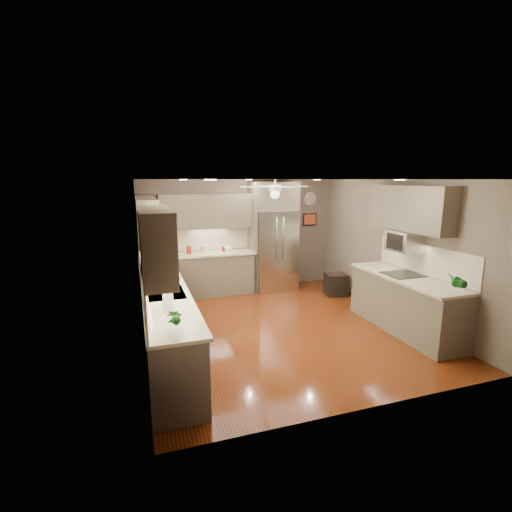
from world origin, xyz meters
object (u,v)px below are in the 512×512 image
canister_c (205,249)px  refrigerator (274,238)px  canister_b (202,250)px  soap_bottle (154,279)px  potted_plant_left (175,317)px  canister_a (189,250)px  bowl (227,250)px  canister_d (223,249)px  potted_plant_right (456,281)px  stool (336,284)px  microwave (405,241)px  paper_towel (168,300)px

canister_c → refrigerator: refrigerator is taller
canister_b → soap_bottle: bearing=-116.7°
potted_plant_left → soap_bottle: bearing=93.3°
canister_a → bowl: canister_a is taller
canister_a → refrigerator: (1.92, -0.06, 0.17)m
canister_d → bowl: bearing=-0.7°
canister_b → potted_plant_right: 4.92m
soap_bottle → stool: soap_bottle is taller
canister_d → potted_plant_right: potted_plant_right is taller
canister_b → potted_plant_left: bearing=-103.9°
canister_a → canister_b: (0.29, 0.02, -0.01)m
canister_c → microwave: (2.91, -2.73, 0.45)m
potted_plant_right → canister_c: bearing=125.0°
canister_d → stool: (2.31, -0.92, -0.76)m
potted_plant_right → canister_b: bearing=125.0°
canister_c → microwave: size_ratio=0.31×
canister_a → stool: bearing=-16.8°
canister_b → soap_bottle: size_ratio=0.68×
canister_c → potted_plant_left: size_ratio=0.56×
potted_plant_left → stool: 5.02m
potted_plant_right → refrigerator: bearing=106.8°
canister_b → canister_c: (0.04, -0.05, 0.02)m
canister_b → potted_plant_right: (2.82, -4.02, 0.11)m
soap_bottle → potted_plant_right: 4.33m
potted_plant_left → bowl: bearing=69.0°
microwave → paper_towel: microwave is taller
potted_plant_left → canister_b: bearing=76.1°
canister_a → bowl: 0.84m
potted_plant_right → bowl: size_ratio=1.66×
canister_d → stool: size_ratio=0.20×
refrigerator → potted_plant_right: bearing=-73.2°
potted_plant_left → paper_towel: bearing=91.2°
bowl → stool: (2.21, -0.92, -0.73)m
canister_d → microwave: 3.75m
canister_b → canister_a: bearing=-176.0°
bowl → paper_towel: bearing=-114.7°
potted_plant_left → stool: potted_plant_left is taller
canister_a → refrigerator: bearing=-1.6°
microwave → stool: 2.23m
soap_bottle → potted_plant_left: (0.11, -1.88, 0.06)m
canister_a → stool: size_ratio=0.34×
microwave → canister_c: bearing=136.8°
bowl → canister_c: bearing=-177.4°
canister_d → microwave: size_ratio=0.19×
canister_a → canister_d: canister_a is taller
potted_plant_right → stool: size_ratio=0.69×
bowl → paper_towel: 3.80m
canister_d → microwave: (2.50, -2.76, 0.48)m
canister_b → stool: 3.02m
canister_b → canister_c: 0.07m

